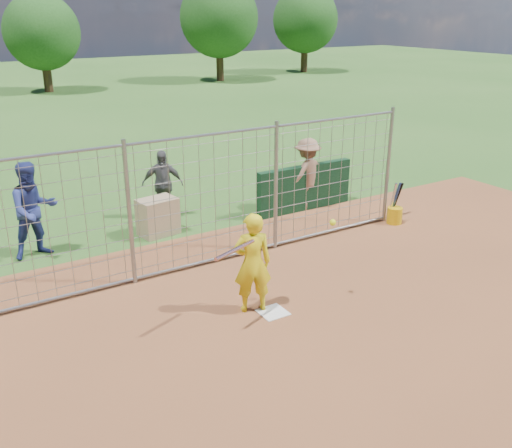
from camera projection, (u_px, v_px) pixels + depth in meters
ground at (266, 308)px, 9.33m from camera, size 100.00×100.00×0.00m
infield_dirt at (399, 411)px, 6.95m from camera, size 18.00×18.00×0.00m
home_plate at (273, 312)px, 9.17m from camera, size 0.43×0.43×0.02m
dugout_wall at (304, 188)px, 13.67m from camera, size 2.60×0.20×1.10m
batter at (252, 263)px, 8.97m from camera, size 0.71×0.58×1.67m
bystander_a at (34, 210)px, 10.97m from camera, size 1.01×0.83×1.91m
bystander_b at (163, 184)px, 13.07m from camera, size 1.02×0.74×1.61m
bystander_c at (307, 174)px, 13.64m from camera, size 1.22×0.85×1.73m
equipment_bin at (158, 217)px, 12.22m from camera, size 0.87×0.66×0.80m
equipment_in_play at (260, 243)px, 8.49m from camera, size 2.20×0.37×0.20m
bucket_with_bats at (395, 213)px, 12.89m from camera, size 0.34×0.38×0.97m
backstop_fence at (208, 202)px, 10.47m from camera, size 9.08×0.08×2.60m
tree_line at (43, 24)px, 31.90m from camera, size 44.66×6.72×6.48m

